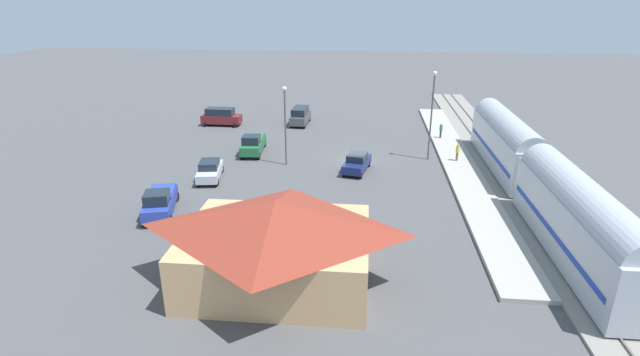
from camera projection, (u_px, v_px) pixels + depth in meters
ground_plane at (356, 161)px, 48.15m from camera, size 200.00×200.00×0.00m
railway_track at (500, 165)px, 46.85m from camera, size 4.80×70.00×0.30m
platform at (458, 163)px, 47.19m from camera, size 3.20×46.00×0.30m
passenger_train at (535, 171)px, 37.22m from camera, size 2.93×32.97×4.98m
station_building at (276, 240)px, 27.12m from camera, size 11.13×8.73×5.06m
pedestrian_on_platform at (458, 151)px, 46.96m from camera, size 0.36×0.36×1.71m
pedestrian_waiting_far at (441, 129)px, 54.49m from camera, size 0.36×0.36×1.71m
pickup_blue at (160, 201)px, 36.20m from camera, size 3.22×5.72×2.14m
suv_maroon at (221, 116)px, 60.85m from camera, size 4.93×2.46×2.22m
suv_charcoal at (300, 116)px, 61.27m from camera, size 2.22×5.00×2.22m
sedan_navy at (357, 162)px, 45.04m from camera, size 2.77×4.79×1.74m
pickup_green at (253, 144)px, 50.20m from camera, size 2.29×5.51×2.14m
sedan_silver at (210, 170)px, 43.07m from camera, size 2.53×4.73×1.74m
light_pole_near_platform at (432, 106)px, 46.66m from camera, size 0.44×0.44×8.85m
light_pole_lot_center at (285, 116)px, 45.40m from camera, size 0.44×0.44×7.68m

